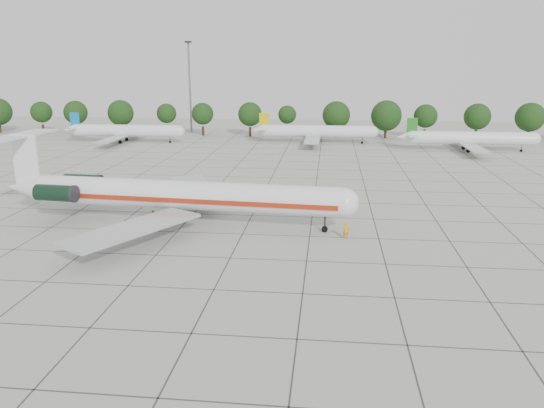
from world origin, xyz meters
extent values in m
plane|color=#A8A8A1|center=(0.00, 0.00, 0.00)|extent=(260.00, 260.00, 0.00)
cube|color=#383838|center=(0.00, 15.00, 0.01)|extent=(170.00, 170.00, 0.02)
cylinder|color=silver|center=(-7.58, 3.20, 3.79)|extent=(39.19, 6.61, 3.58)
sphere|color=silver|center=(11.88, 1.68, 3.79)|extent=(3.58, 3.58, 3.58)
cone|color=silver|center=(-29.74, 4.93, 3.79)|extent=(5.68, 3.99, 3.58)
cube|color=#9C240E|center=(-7.44, 5.00, 3.52)|extent=(37.84, 3.02, 0.60)
cube|color=#9C240E|center=(-7.72, 1.39, 3.52)|extent=(37.84, 3.02, 0.60)
cube|color=#B7BABC|center=(-9.52, 13.14, 2.33)|extent=(10.37, 16.98, 0.33)
cube|color=#B7BABC|center=(-11.04, -6.32, 2.33)|extent=(12.34, 16.61, 0.33)
cube|color=black|center=(-23.06, 6.85, 4.12)|extent=(2.49, 1.59, 0.27)
cylinder|color=black|center=(-23.00, 7.61, 4.12)|extent=(5.35, 2.46, 2.06)
cube|color=black|center=(-23.44, 1.99, 4.12)|extent=(2.49, 1.59, 0.27)
cylinder|color=black|center=(-23.50, 1.23, 4.12)|extent=(5.35, 2.46, 2.06)
cube|color=silver|center=(-29.20, 4.89, 7.59)|extent=(3.48, 0.57, 6.51)
cube|color=silver|center=(-29.95, 4.95, 10.63)|extent=(4.26, 13.23, 0.24)
cylinder|color=black|center=(9.72, 1.84, 1.03)|extent=(0.23, 0.23, 2.06)
cylinder|color=black|center=(9.72, 1.84, 0.38)|extent=(0.78, 0.36, 0.76)
cylinder|color=black|center=(-10.60, 6.26, 1.41)|extent=(0.28, 0.28, 1.95)
cylinder|color=black|center=(-10.60, 6.26, 0.54)|extent=(1.13, 0.73, 1.08)
cylinder|color=black|center=(-11.04, 0.64, 1.41)|extent=(0.28, 0.28, 1.95)
cylinder|color=black|center=(-11.04, 0.64, 0.54)|extent=(1.13, 0.73, 1.08)
imported|color=orange|center=(12.15, -0.28, 1.01)|extent=(0.86, 0.73, 2.02)
cylinder|color=silver|center=(-41.11, 70.21, 3.00)|extent=(27.20, 3.00, 3.00)
cube|color=#B7BABC|center=(-42.11, 70.21, 1.80)|extent=(3.50, 27.20, 0.25)
cube|color=#0C69A3|center=(-54.55, 70.21, 5.60)|extent=(2.40, 0.25, 3.60)
cylinder|color=black|center=(-42.11, 72.41, 0.40)|extent=(0.80, 0.45, 0.80)
cylinder|color=black|center=(-42.11, 68.01, 0.40)|extent=(0.80, 0.45, 0.80)
cylinder|color=silver|center=(6.96, 74.07, 3.00)|extent=(27.20, 3.00, 3.00)
cube|color=#B7BABC|center=(5.96, 74.07, 1.80)|extent=(3.50, 27.20, 0.25)
cube|color=gold|center=(-6.48, 74.07, 5.60)|extent=(2.40, 0.25, 3.60)
cylinder|color=black|center=(5.96, 76.27, 0.40)|extent=(0.80, 0.45, 0.80)
cylinder|color=black|center=(5.96, 71.87, 0.40)|extent=(0.80, 0.45, 0.80)
cylinder|color=silver|center=(42.29, 65.63, 3.00)|extent=(27.20, 3.00, 3.00)
cube|color=#B7BABC|center=(41.29, 65.63, 1.80)|extent=(3.50, 27.20, 0.25)
cube|color=#1B7219|center=(28.85, 65.63, 5.60)|extent=(2.40, 0.25, 3.60)
cylinder|color=black|center=(41.29, 67.83, 0.40)|extent=(0.80, 0.45, 0.80)
cylinder|color=black|center=(41.29, 63.43, 0.40)|extent=(0.80, 0.45, 0.80)
cylinder|color=#332114|center=(-84.83, 85.00, 1.25)|extent=(0.70, 0.70, 2.50)
cylinder|color=#332114|center=(-71.64, 85.00, 1.25)|extent=(0.70, 0.70, 2.50)
sphere|color=black|center=(-71.64, 85.00, 6.00)|extent=(5.94, 5.94, 5.94)
cylinder|color=#332114|center=(-61.45, 85.00, 1.25)|extent=(0.70, 0.70, 2.50)
sphere|color=black|center=(-61.45, 85.00, 6.00)|extent=(6.57, 6.57, 6.57)
cylinder|color=#332114|center=(-48.26, 85.00, 1.25)|extent=(0.70, 0.70, 2.50)
sphere|color=black|center=(-48.26, 85.00, 6.00)|extent=(7.15, 7.15, 7.15)
cylinder|color=#332114|center=(-35.07, 85.00, 1.25)|extent=(0.70, 0.70, 2.50)
sphere|color=black|center=(-35.07, 85.00, 6.00)|extent=(5.43, 5.43, 5.43)
cylinder|color=#332114|center=(-24.88, 85.00, 1.25)|extent=(0.70, 0.70, 2.50)
sphere|color=black|center=(-24.88, 85.00, 6.00)|extent=(5.99, 5.99, 5.99)
cylinder|color=#332114|center=(-11.69, 85.00, 1.25)|extent=(0.70, 0.70, 2.50)
sphere|color=black|center=(-11.69, 85.00, 6.00)|extent=(6.50, 6.50, 6.50)
cylinder|color=#332114|center=(-1.50, 85.00, 1.25)|extent=(0.70, 0.70, 2.50)
sphere|color=black|center=(-1.50, 85.00, 6.00)|extent=(4.93, 4.93, 4.93)
cylinder|color=#332114|center=(11.69, 85.00, 1.25)|extent=(0.70, 0.70, 2.50)
sphere|color=black|center=(11.69, 85.00, 6.00)|extent=(7.40, 7.40, 7.40)
cylinder|color=#332114|center=(24.88, 85.00, 1.25)|extent=(0.70, 0.70, 2.50)
sphere|color=black|center=(24.88, 85.00, 6.00)|extent=(8.08, 8.08, 8.08)
cylinder|color=#332114|center=(35.07, 85.00, 1.25)|extent=(0.70, 0.70, 2.50)
sphere|color=black|center=(35.07, 85.00, 6.00)|extent=(6.17, 6.17, 6.17)
cylinder|color=#332114|center=(48.26, 85.00, 1.25)|extent=(0.70, 0.70, 2.50)
sphere|color=black|center=(48.26, 85.00, 6.00)|extent=(6.82, 6.82, 6.82)
cylinder|color=#332114|center=(61.45, 85.00, 1.25)|extent=(0.70, 0.70, 2.50)
sphere|color=black|center=(61.45, 85.00, 6.00)|extent=(7.44, 7.44, 7.44)
cylinder|color=slate|center=(-30.00, 92.00, 12.50)|extent=(0.56, 0.56, 25.00)
cube|color=black|center=(-30.00, 92.00, 25.20)|extent=(1.60, 1.60, 0.50)
camera|label=1|loc=(9.94, -59.18, 19.83)|focal=35.00mm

